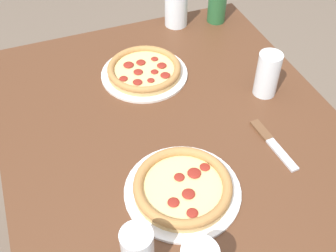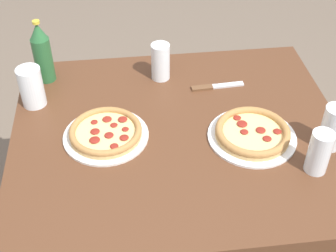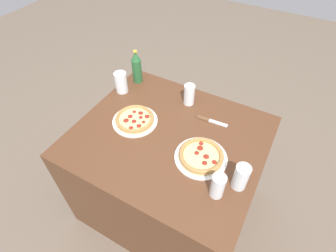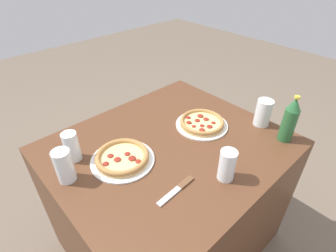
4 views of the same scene
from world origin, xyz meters
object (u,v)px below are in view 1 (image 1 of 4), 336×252
(glass_mango_juice, at_px, (267,75))
(glass_cola, at_px, (176,8))
(knife, at_px, (271,142))
(pizza_salami, at_px, (143,71))
(pizza_veggie, at_px, (183,187))

(glass_mango_juice, distance_m, glass_cola, 0.45)
(glass_mango_juice, xyz_separation_m, knife, (0.19, -0.08, -0.06))
(pizza_salami, bearing_deg, knife, 29.82)
(pizza_salami, height_order, glass_cola, glass_cola)
(pizza_salami, bearing_deg, glass_mango_juice, 56.43)
(pizza_salami, bearing_deg, pizza_veggie, -6.78)
(pizza_veggie, bearing_deg, pizza_salami, 173.22)
(glass_mango_juice, bearing_deg, knife, -24.56)
(pizza_salami, height_order, knife, pizza_salami)
(pizza_veggie, bearing_deg, knife, 102.43)
(knife, bearing_deg, glass_cola, -178.23)
(pizza_veggie, bearing_deg, glass_cola, 159.44)
(glass_mango_juice, distance_m, knife, 0.21)
(pizza_veggie, relative_size, pizza_salami, 1.03)
(pizza_veggie, xyz_separation_m, glass_cola, (-0.69, 0.26, 0.04))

